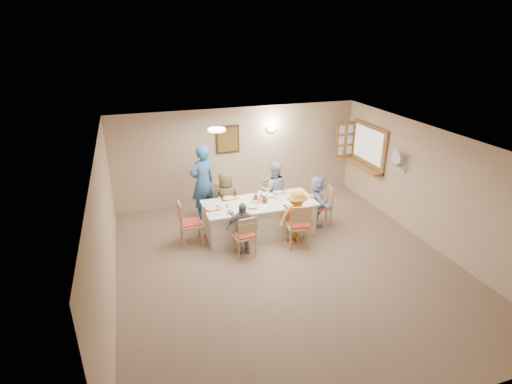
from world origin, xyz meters
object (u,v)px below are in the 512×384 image
object	(u,v)px
diner_back_left	(226,198)
dining_table	(259,218)
chair_front_right	(298,224)
chair_right_end	(321,205)
chair_back_left	(225,204)
condiment_ketchup	(256,198)
caregiver	(203,183)
serving_hatch	(369,146)
diner_front_left	(242,228)
chair_back_right	(272,198)
diner_right_end	(317,201)
chair_left_end	(191,222)
chair_front_left	(244,235)
desk_fan	(398,160)
diner_front_right	(296,217)
diner_back_right	(274,190)

from	to	relation	value
diner_back_left	dining_table	bearing A→B (deg)	124.41
chair_front_right	chair_right_end	world-z (taller)	chair_front_right
chair_back_left	condiment_ketchup	size ratio (longest dim) A/B	3.70
diner_back_left	caregiver	xyz separation A→B (m)	(-0.45, 0.47, 0.27)
chair_front_right	chair_right_end	bearing A→B (deg)	-130.45
serving_hatch	diner_front_left	world-z (taller)	serving_hatch
chair_back_right	diner_right_end	distance (m)	1.16
chair_left_end	diner_back_left	size ratio (longest dim) A/B	0.76
chair_right_end	diner_right_end	xyz separation A→B (m)	(-0.13, 0.00, 0.14)
chair_front_left	chair_right_end	size ratio (longest dim) A/B	0.99
desk_fan	diner_front_right	size ratio (longest dim) A/B	0.24
diner_back_left	caregiver	bearing A→B (deg)	-53.26
condiment_ketchup	desk_fan	bearing A→B (deg)	-7.05
condiment_ketchup	diner_front_right	bearing A→B (deg)	-44.28
serving_hatch	chair_front_right	distance (m)	3.36
desk_fan	chair_front_left	size ratio (longest dim) A/B	0.32
dining_table	caregiver	size ratio (longest dim) A/B	1.34
chair_front_right	chair_right_end	distance (m)	1.24
dining_table	diner_right_end	xyz separation A→B (m)	(1.42, 0.00, 0.23)
chair_back_left	diner_right_end	distance (m)	2.18
diner_right_end	chair_front_left	bearing A→B (deg)	119.32
chair_back_right	diner_front_left	bearing A→B (deg)	-140.59
chair_front_left	chair_front_right	xyz separation A→B (m)	(1.20, 0.00, 0.05)
chair_back_left	chair_right_end	world-z (taller)	chair_right_end
chair_front_left	diner_right_end	bearing A→B (deg)	-163.23
chair_right_end	caregiver	world-z (taller)	caregiver
chair_front_right	chair_front_left	bearing A→B (deg)	9.45
chair_back_right	chair_front_right	distance (m)	1.60
chair_front_left	diner_back_left	world-z (taller)	diner_back_left
serving_hatch	dining_table	distance (m)	3.62
chair_left_end	diner_back_right	bearing A→B (deg)	-74.38
chair_left_end	diner_front_left	bearing A→B (deg)	-127.52
chair_back_left	diner_front_left	bearing A→B (deg)	-95.01
diner_back_right	diner_right_end	world-z (taller)	diner_back_right
chair_right_end	serving_hatch	bearing A→B (deg)	129.48
dining_table	chair_back_left	size ratio (longest dim) A/B	2.66
chair_back_left	chair_front_right	distance (m)	2.00
serving_hatch	condiment_ketchup	xyz separation A→B (m)	(-3.40, -0.94, -0.61)
diner_right_end	caregiver	distance (m)	2.74
desk_fan	diner_right_end	xyz separation A→B (m)	(-1.78, 0.42, -0.94)
serving_hatch	caregiver	world-z (taller)	serving_hatch
chair_front_left	chair_left_end	world-z (taller)	chair_left_end
desk_fan	chair_back_left	size ratio (longest dim) A/B	0.32
diner_back_left	diner_back_right	distance (m)	1.20
chair_front_right	dining_table	bearing A→B (deg)	-43.68
diner_back_left	diner_front_left	xyz separation A→B (m)	(0.00, -1.36, -0.10)
desk_fan	diner_back_right	size ratio (longest dim) A/B	0.21
chair_left_end	desk_fan	bearing A→B (deg)	-96.93
chair_back_right	chair_left_end	distance (m)	2.29
caregiver	chair_back_right	bearing A→B (deg)	145.32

